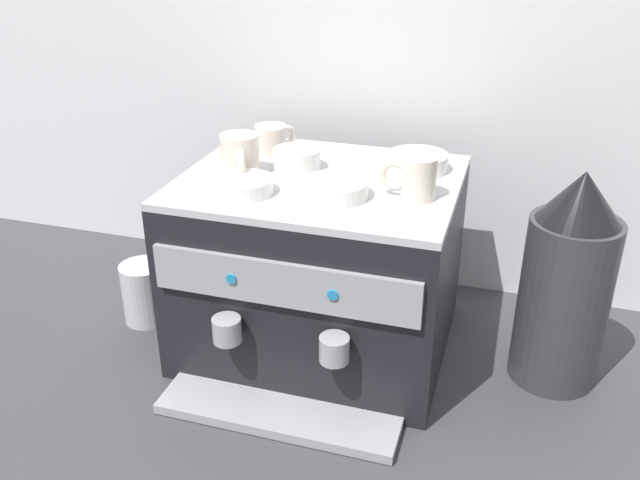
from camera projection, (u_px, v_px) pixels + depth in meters
The scene contains 12 objects.
ground_plane at pixel (320, 340), 1.57m from camera, with size 4.00×4.00×0.00m, color #38383D.
tiled_backsplash_wall at pixel (365, 60), 1.64m from camera, with size 2.80×0.03×1.13m, color silver.
espresso_machine at pixel (319, 266), 1.48m from camera, with size 0.56×0.57×0.40m.
ceramic_cup_0 at pixel (240, 155), 1.40m from camera, with size 0.08×0.12×0.08m.
ceramic_cup_1 at pixel (272, 139), 1.52m from camera, with size 0.08×0.10×0.06m.
ceramic_cup_2 at pixel (417, 178), 1.28m from camera, with size 0.11×0.07×0.08m.
ceramic_bowl_0 at pixel (244, 186), 1.32m from camera, with size 0.11×0.11×0.03m.
ceramic_bowl_1 at pixel (297, 159), 1.44m from camera, with size 0.10×0.10×0.04m.
ceramic_bowl_2 at pixel (336, 189), 1.30m from camera, with size 0.13×0.13×0.03m.
ceramic_bowl_3 at pixel (418, 162), 1.43m from camera, with size 0.13×0.13×0.04m.
coffee_grinder at pixel (566, 284), 1.37m from camera, with size 0.18×0.18×0.46m.
milk_pitcher at pixel (145, 292), 1.62m from camera, with size 0.11×0.11×0.15m, color #B7B7BC.
Camera 1 is at (0.38, -1.25, 0.90)m, focal length 38.45 mm.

